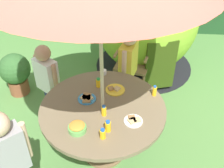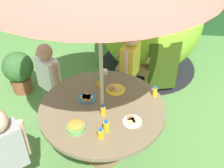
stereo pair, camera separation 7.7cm
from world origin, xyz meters
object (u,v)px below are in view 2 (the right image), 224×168
(potted_plant, at_px, (19,70))
(juice_bottle_center_back, at_px, (106,126))
(dome_tent, at_px, (151,20))
(plate_far_left, at_px, (87,98))
(juice_bottle_center_front, at_px, (103,110))
(juice_bottle_near_right, at_px, (155,92))
(child_in_white_shirt, at_px, (48,74))
(plate_back_edge, at_px, (132,121))
(child_in_yellow_shirt, at_px, (130,61))
(plate_far_right, at_px, (115,90))
(wooden_chair, at_px, (137,55))
(juice_bottle_near_left, at_px, (101,134))
(juice_bottle_mid_left, at_px, (99,82))
(garden_table, at_px, (103,115))
(child_in_grey_shirt, at_px, (5,149))
(cup_near, at_px, (105,72))

(potted_plant, height_order, juice_bottle_center_back, juice_bottle_center_back)
(dome_tent, height_order, plate_far_left, dome_tent)
(juice_bottle_center_front, bearing_deg, juice_bottle_near_right, 34.21)
(child_in_white_shirt, bearing_deg, juice_bottle_near_right, 22.75)
(plate_back_edge, bearing_deg, plate_far_left, 149.93)
(child_in_yellow_shirt, xyz_separation_m, plate_far_right, (-0.13, -0.58, -0.03))
(wooden_chair, relative_size, child_in_white_shirt, 0.89)
(potted_plant, distance_m, juice_bottle_near_left, 2.10)
(child_in_white_shirt, bearing_deg, child_in_yellow_shirt, 54.03)
(dome_tent, relative_size, plate_far_right, 9.28)
(potted_plant, relative_size, juice_bottle_near_left, 5.84)
(wooden_chair, bearing_deg, juice_bottle_center_front, -88.04)
(plate_back_edge, bearing_deg, plate_far_right, 114.37)
(potted_plant, bearing_deg, child_in_yellow_shirt, -6.28)
(juice_bottle_mid_left, bearing_deg, garden_table, -76.41)
(child_in_grey_shirt, height_order, juice_bottle_near_left, child_in_grey_shirt)
(dome_tent, distance_m, juice_bottle_center_front, 2.11)
(child_in_grey_shirt, bearing_deg, child_in_yellow_shirt, 15.13)
(plate_far_left, bearing_deg, juice_bottle_mid_left, 66.93)
(child_in_grey_shirt, relative_size, juice_bottle_mid_left, 10.79)
(child_in_white_shirt, xyz_separation_m, plate_far_right, (0.86, -0.25, 0.02))
(potted_plant, bearing_deg, garden_table, -36.82)
(child_in_yellow_shirt, height_order, child_in_grey_shirt, child_in_grey_shirt)
(child_in_grey_shirt, relative_size, juice_bottle_near_right, 9.65)
(child_in_yellow_shirt, bearing_deg, child_in_white_shirt, -56.29)
(child_in_yellow_shirt, height_order, plate_far_left, child_in_yellow_shirt)
(plate_far_left, distance_m, juice_bottle_center_front, 0.31)
(plate_far_left, height_order, juice_bottle_near_right, juice_bottle_near_right)
(garden_table, relative_size, child_in_white_shirt, 1.19)
(dome_tent, xyz_separation_m, child_in_grey_shirt, (-1.26, -2.62, -0.08))
(juice_bottle_near_left, distance_m, juice_bottle_near_right, 0.83)
(plate_far_right, xyz_separation_m, juice_bottle_center_front, (-0.08, -0.41, 0.05))
(child_in_grey_shirt, height_order, juice_bottle_center_back, child_in_grey_shirt)
(plate_back_edge, distance_m, cup_near, 0.87)
(juice_bottle_near_left, bearing_deg, juice_bottle_center_front, 93.62)
(juice_bottle_center_front, bearing_deg, plate_far_left, 132.81)
(juice_bottle_mid_left, height_order, cup_near, juice_bottle_mid_left)
(potted_plant, bearing_deg, juice_bottle_near_right, -22.54)
(potted_plant, height_order, juice_bottle_center_front, juice_bottle_center_front)
(plate_back_edge, height_order, juice_bottle_near_right, juice_bottle_near_right)
(child_in_yellow_shirt, height_order, plate_back_edge, child_in_yellow_shirt)
(potted_plant, height_order, child_in_grey_shirt, child_in_grey_shirt)
(plate_far_left, xyz_separation_m, juice_bottle_near_right, (0.73, 0.13, 0.05))
(juice_bottle_near_right, xyz_separation_m, juice_bottle_center_back, (-0.46, -0.57, -0.00))
(wooden_chair, bearing_deg, juice_bottle_near_left, -85.51)
(juice_bottle_near_left, bearing_deg, juice_bottle_near_right, 52.55)
(juice_bottle_center_back, bearing_deg, juice_bottle_center_front, 105.75)
(potted_plant, bearing_deg, wooden_chair, 10.23)
(dome_tent, distance_m, child_in_yellow_shirt, 1.10)
(garden_table, relative_size, juice_bottle_center_back, 10.69)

